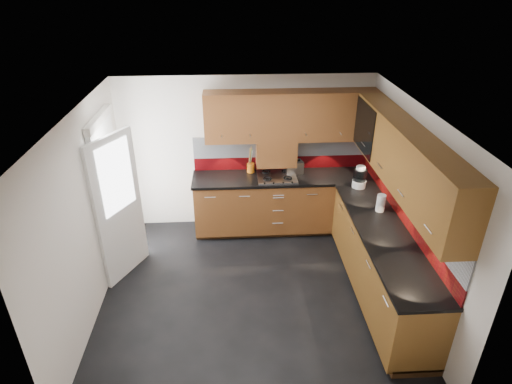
{
  "coord_description": "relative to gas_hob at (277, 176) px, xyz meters",
  "views": [
    {
      "loc": [
        -0.21,
        -4.29,
        3.76
      ],
      "look_at": [
        0.09,
        0.65,
        1.13
      ],
      "focal_mm": 30.0,
      "sensor_mm": 36.0,
      "label": 1
    }
  ],
  "objects": [
    {
      "name": "countertop",
      "position": [
        0.6,
        -0.77,
        -0.04
      ],
      "size": [
        2.72,
        3.22,
        0.04
      ],
      "color": "black",
      "rests_on": "base_cabinets"
    },
    {
      "name": "room",
      "position": [
        -0.45,
        -1.47,
        0.54
      ],
      "size": [
        4.0,
        3.8,
        2.64
      ],
      "color": "black"
    },
    {
      "name": "paper_towel",
      "position": [
        1.23,
        -1.07,
        0.1
      ],
      "size": [
        0.14,
        0.14,
        0.23
      ],
      "primitive_type": "cylinder",
      "rotation": [
        0.0,
        0.0,
        -0.37
      ],
      "color": "white",
      "rests_on": "countertop"
    },
    {
      "name": "backsplash",
      "position": [
        0.83,
        -0.54,
        0.25
      ],
      "size": [
        2.7,
        3.2,
        0.54
      ],
      "color": "maroon",
      "rests_on": "countertop"
    },
    {
      "name": "toaster",
      "position": [
        0.27,
        0.13,
        0.08
      ],
      "size": [
        0.3,
        0.22,
        0.2
      ],
      "color": "silver",
      "rests_on": "countertop"
    },
    {
      "name": "glass_cabinet",
      "position": [
        1.26,
        -0.4,
        0.91
      ],
      "size": [
        0.32,
        0.8,
        0.66
      ],
      "color": "black",
      "rests_on": "room"
    },
    {
      "name": "back_door",
      "position": [
        -2.23,
        -0.72,
        0.08
      ],
      "size": [
        0.42,
        1.19,
        2.04
      ],
      "color": "white",
      "rests_on": "room"
    },
    {
      "name": "extractor_hood",
      "position": [
        -0.0,
        0.17,
        0.32
      ],
      "size": [
        0.6,
        0.33,
        0.4
      ],
      "primitive_type": "cube",
      "color": "brown",
      "rests_on": "room"
    },
    {
      "name": "food_processor",
      "position": [
        1.14,
        -0.39,
        0.13
      ],
      "size": [
        0.19,
        0.19,
        0.32
      ],
      "color": "white",
      "rests_on": "countertop"
    },
    {
      "name": "utensil_pot",
      "position": [
        -0.38,
        0.21,
        0.08
      ],
      "size": [
        0.11,
        0.11,
        0.41
      ],
      "color": "#CE6813",
      "rests_on": "countertop"
    },
    {
      "name": "base_cabinets",
      "position": [
        0.62,
        -0.75,
        -0.52
      ],
      "size": [
        2.7,
        3.2,
        0.95
      ],
      "color": "brown",
      "rests_on": "room"
    },
    {
      "name": "orange_cloth",
      "position": [
        1.16,
        -0.39,
        -0.01
      ],
      "size": [
        0.13,
        0.11,
        0.01
      ],
      "primitive_type": "cube",
      "rotation": [
        0.0,
        0.0,
        -0.04
      ],
      "color": "orange",
      "rests_on": "countertop"
    },
    {
      "name": "upper_cabinets",
      "position": [
        0.78,
        -0.69,
        0.88
      ],
      "size": [
        2.5,
        3.2,
        0.72
      ],
      "color": "brown",
      "rests_on": "room"
    },
    {
      "name": "gas_hob",
      "position": [
        0.0,
        0.0,
        0.0
      ],
      "size": [
        0.59,
        0.51,
        0.05
      ],
      "color": "silver",
      "rests_on": "countertop"
    }
  ]
}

